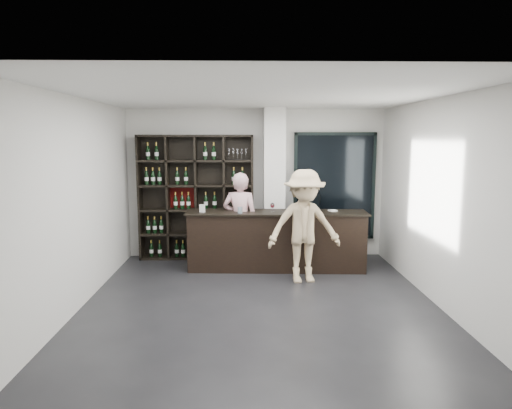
{
  "coord_description": "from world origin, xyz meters",
  "views": [
    {
      "loc": [
        -0.21,
        -6.19,
        2.35
      ],
      "look_at": [
        -0.03,
        1.1,
        1.27
      ],
      "focal_mm": 32.0,
      "sensor_mm": 36.0,
      "label": 1
    }
  ],
  "objects_px": {
    "wine_shelf": "(196,198)",
    "taster_pink": "(240,221)",
    "taster_black": "(305,215)",
    "customer": "(304,226)",
    "tasting_counter": "(276,241)"
  },
  "relations": [
    {
      "from": "taster_pink",
      "to": "taster_black",
      "type": "bearing_deg",
      "value": -144.54
    },
    {
      "from": "wine_shelf",
      "to": "tasting_counter",
      "type": "distance_m",
      "value": 1.84
    },
    {
      "from": "taster_black",
      "to": "customer",
      "type": "xyz_separation_m",
      "value": [
        -0.2,
        -1.35,
        0.05
      ]
    },
    {
      "from": "taster_black",
      "to": "customer",
      "type": "height_order",
      "value": "customer"
    },
    {
      "from": "taster_pink",
      "to": "customer",
      "type": "height_order",
      "value": "customer"
    },
    {
      "from": "tasting_counter",
      "to": "taster_pink",
      "type": "distance_m",
      "value": 0.74
    },
    {
      "from": "wine_shelf",
      "to": "taster_pink",
      "type": "relative_size",
      "value": 1.38
    },
    {
      "from": "taster_black",
      "to": "customer",
      "type": "distance_m",
      "value": 1.37
    },
    {
      "from": "taster_pink",
      "to": "customer",
      "type": "bearing_deg",
      "value": 154.16
    },
    {
      "from": "tasting_counter",
      "to": "customer",
      "type": "bearing_deg",
      "value": -57.6
    },
    {
      "from": "wine_shelf",
      "to": "taster_black",
      "type": "relative_size",
      "value": 1.38
    },
    {
      "from": "wine_shelf",
      "to": "customer",
      "type": "bearing_deg",
      "value": -38.57
    },
    {
      "from": "tasting_counter",
      "to": "taster_pink",
      "type": "height_order",
      "value": "taster_pink"
    },
    {
      "from": "wine_shelf",
      "to": "taster_pink",
      "type": "distance_m",
      "value": 1.16
    },
    {
      "from": "tasting_counter",
      "to": "taster_black",
      "type": "bearing_deg",
      "value": 49.95
    }
  ]
}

